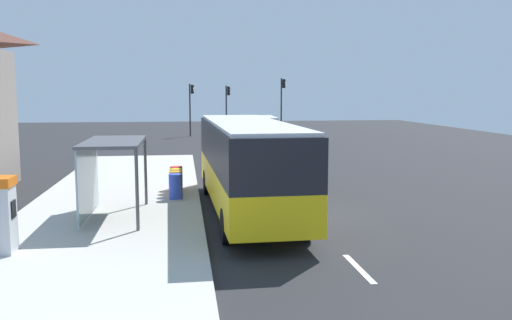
# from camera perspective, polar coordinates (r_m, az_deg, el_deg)

# --- Properties ---
(ground_plane) EXTENTS (56.00, 92.00, 0.04)m
(ground_plane) POSITION_cam_1_polar(r_m,az_deg,el_deg) (32.87, -0.72, -0.32)
(ground_plane) COLOR #262628
(sidewalk_platform) EXTENTS (6.20, 30.00, 0.18)m
(sidewalk_platform) POSITION_cam_1_polar(r_m,az_deg,el_deg) (20.93, -14.35, -4.53)
(sidewalk_platform) COLOR beige
(sidewalk_platform) RESTS_ON ground
(lane_stripe_seg_0) EXTENTS (0.16, 2.20, 0.01)m
(lane_stripe_seg_0) POSITION_cam_1_polar(r_m,az_deg,el_deg) (13.71, 10.60, -10.99)
(lane_stripe_seg_0) COLOR silver
(lane_stripe_seg_0) RESTS_ON ground
(lane_stripe_seg_1) EXTENTS (0.16, 2.20, 0.01)m
(lane_stripe_seg_1) POSITION_cam_1_polar(r_m,az_deg,el_deg) (18.35, 5.71, -6.25)
(lane_stripe_seg_1) COLOR silver
(lane_stripe_seg_1) RESTS_ON ground
(lane_stripe_seg_2) EXTENTS (0.16, 2.20, 0.01)m
(lane_stripe_seg_2) POSITION_cam_1_polar(r_m,az_deg,el_deg) (23.14, 2.86, -3.43)
(lane_stripe_seg_2) COLOR silver
(lane_stripe_seg_2) RESTS_ON ground
(lane_stripe_seg_3) EXTENTS (0.16, 2.20, 0.01)m
(lane_stripe_seg_3) POSITION_cam_1_polar(r_m,az_deg,el_deg) (28.00, 1.01, -1.57)
(lane_stripe_seg_3) COLOR silver
(lane_stripe_seg_3) RESTS_ON ground
(lane_stripe_seg_4) EXTENTS (0.16, 2.20, 0.01)m
(lane_stripe_seg_4) POSITION_cam_1_polar(r_m,az_deg,el_deg) (32.90, -0.29, -0.26)
(lane_stripe_seg_4) COLOR silver
(lane_stripe_seg_4) RESTS_ON ground
(lane_stripe_seg_5) EXTENTS (0.16, 2.20, 0.01)m
(lane_stripe_seg_5) POSITION_cam_1_polar(r_m,az_deg,el_deg) (37.83, -1.26, 0.70)
(lane_stripe_seg_5) COLOR silver
(lane_stripe_seg_5) RESTS_ON ground
(lane_stripe_seg_6) EXTENTS (0.16, 2.20, 0.01)m
(lane_stripe_seg_6) POSITION_cam_1_polar(r_m,az_deg,el_deg) (42.78, -2.00, 1.45)
(lane_stripe_seg_6) COLOR silver
(lane_stripe_seg_6) RESTS_ON ground
(lane_stripe_seg_7) EXTENTS (0.16, 2.20, 0.01)m
(lane_stripe_seg_7) POSITION_cam_1_polar(r_m,az_deg,el_deg) (47.73, -2.58, 2.04)
(lane_stripe_seg_7) COLOR silver
(lane_stripe_seg_7) RESTS_ON ground
(bus) EXTENTS (2.79, 11.07, 3.21)m
(bus) POSITION_cam_1_polar(r_m,az_deg,el_deg) (19.02, -0.94, -0.12)
(bus) COLOR yellow
(bus) RESTS_ON ground
(white_van) EXTENTS (2.24, 5.29, 2.30)m
(white_van) POSITION_cam_1_polar(r_m,az_deg,el_deg) (42.73, 0.63, 3.24)
(white_van) COLOR silver
(white_van) RESTS_ON ground
(sedan_near) EXTENTS (1.91, 4.43, 1.52)m
(sedan_near) POSITION_cam_1_polar(r_m,az_deg,el_deg) (53.05, -0.87, 3.40)
(sedan_near) COLOR navy
(sedan_near) RESTS_ON ground
(sedan_far) EXTENTS (2.05, 4.50, 1.52)m
(sedan_far) POSITION_cam_1_polar(r_m,az_deg,el_deg) (46.89, 0.02, 2.91)
(sedan_far) COLOR #A51919
(sedan_far) RESTS_ON ground
(ticket_machine) EXTENTS (0.66, 0.76, 1.94)m
(ticket_machine) POSITION_cam_1_polar(r_m,az_deg,el_deg) (15.28, -24.92, -5.14)
(ticket_machine) COLOR silver
(ticket_machine) RESTS_ON sidewalk_platform
(recycling_bin_blue) EXTENTS (0.52, 0.52, 0.95)m
(recycling_bin_blue) POSITION_cam_1_polar(r_m,az_deg,el_deg) (21.12, -8.32, -2.72)
(recycling_bin_blue) COLOR blue
(recycling_bin_blue) RESTS_ON sidewalk_platform
(recycling_bin_orange) EXTENTS (0.52, 0.52, 0.95)m
(recycling_bin_orange) POSITION_cam_1_polar(r_m,az_deg,el_deg) (21.81, -8.30, -2.41)
(recycling_bin_orange) COLOR orange
(recycling_bin_orange) RESTS_ON sidewalk_platform
(recycling_bin_yellow) EXTENTS (0.52, 0.52, 0.95)m
(recycling_bin_yellow) POSITION_cam_1_polar(r_m,az_deg,el_deg) (22.50, -8.28, -2.11)
(recycling_bin_yellow) COLOR yellow
(recycling_bin_yellow) RESTS_ON sidewalk_platform
(recycling_bin_red) EXTENTS (0.52, 0.52, 0.95)m
(recycling_bin_red) POSITION_cam_1_polar(r_m,az_deg,el_deg) (23.19, -8.26, -1.84)
(recycling_bin_red) COLOR red
(recycling_bin_red) RESTS_ON sidewalk_platform
(traffic_light_near_side) EXTENTS (0.49, 0.28, 5.46)m
(traffic_light_near_side) POSITION_cam_1_polar(r_m,az_deg,el_deg) (52.43, 2.74, 6.43)
(traffic_light_near_side) COLOR #2D2D2D
(traffic_light_near_side) RESTS_ON ground
(traffic_light_far_side) EXTENTS (0.49, 0.28, 4.93)m
(traffic_light_far_side) POSITION_cam_1_polar(r_m,az_deg,el_deg) (52.39, -6.76, 6.03)
(traffic_light_far_side) COLOR #2D2D2D
(traffic_light_far_side) RESTS_ON ground
(traffic_light_median) EXTENTS (0.49, 0.28, 4.78)m
(traffic_light_median) POSITION_cam_1_polar(r_m,az_deg,el_deg) (53.36, -2.99, 6.00)
(traffic_light_median) COLOR #2D2D2D
(traffic_light_median) RESTS_ON ground
(bus_shelter) EXTENTS (1.80, 4.00, 2.50)m
(bus_shelter) POSITION_cam_1_polar(r_m,az_deg,el_deg) (18.30, -15.44, 0.14)
(bus_shelter) COLOR #4C4C51
(bus_shelter) RESTS_ON sidewalk_platform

